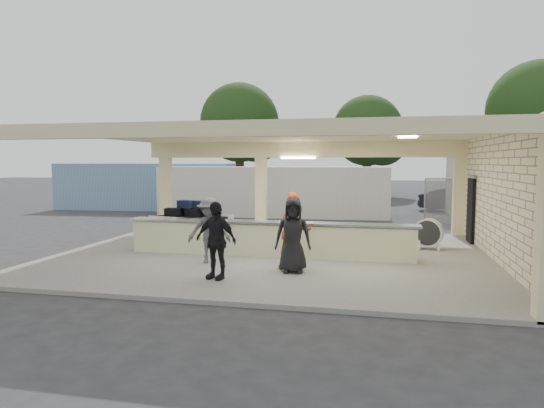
% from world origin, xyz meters
% --- Properties ---
extents(ground, '(120.00, 120.00, 0.00)m').
position_xyz_m(ground, '(0.00, 0.00, 0.00)').
color(ground, '#28282B').
rests_on(ground, ground).
extents(pavilion, '(12.01, 10.00, 3.55)m').
position_xyz_m(pavilion, '(0.21, 0.66, 1.35)').
color(pavilion, slate).
rests_on(pavilion, ground).
extents(baggage_counter, '(8.20, 0.58, 0.98)m').
position_xyz_m(baggage_counter, '(0.00, -0.50, 0.59)').
color(baggage_counter, beige).
rests_on(baggage_counter, pavilion).
extents(luggage_cart, '(2.64, 2.00, 1.37)m').
position_xyz_m(luggage_cart, '(-3.00, 1.25, 0.85)').
color(luggage_cart, white).
rests_on(luggage_cart, pavilion).
extents(drum_fan, '(0.89, 0.55, 0.94)m').
position_xyz_m(drum_fan, '(4.48, 1.54, 0.60)').
color(drum_fan, white).
rests_on(drum_fan, pavilion).
extents(baggage_handler, '(0.36, 0.63, 1.69)m').
position_xyz_m(baggage_handler, '(0.34, 1.18, 0.95)').
color(baggage_handler, '#F73B0D').
rests_on(baggage_handler, pavilion).
extents(passenger_a, '(0.92, 0.84, 1.80)m').
position_xyz_m(passenger_a, '(0.99, -1.90, 1.00)').
color(passenger_a, brown).
rests_on(passenger_a, pavilion).
extents(passenger_b, '(1.09, 0.61, 1.75)m').
position_xyz_m(passenger_b, '(-0.57, -3.32, 0.98)').
color(passenger_b, black).
rests_on(passenger_b, pavilion).
extents(passenger_c, '(1.17, 0.65, 1.71)m').
position_xyz_m(passenger_c, '(-1.30, -1.72, 0.96)').
color(passenger_c, '#4D4D52').
rests_on(passenger_c, pavilion).
extents(passenger_d, '(0.90, 0.46, 1.76)m').
position_xyz_m(passenger_d, '(1.02, -2.32, 0.98)').
color(passenger_d, black).
rests_on(passenger_d, pavilion).
extents(car_white_a, '(4.93, 2.63, 1.36)m').
position_xyz_m(car_white_a, '(9.58, 12.44, 0.68)').
color(car_white_a, white).
rests_on(car_white_a, ground).
extents(car_dark, '(4.08, 2.36, 1.28)m').
position_xyz_m(car_dark, '(7.14, 14.44, 0.64)').
color(car_dark, black).
rests_on(car_dark, ground).
extents(container_white, '(11.56, 2.87, 2.48)m').
position_xyz_m(container_white, '(-2.24, 10.27, 1.24)').
color(container_white, silver).
rests_on(container_white, ground).
extents(container_blue, '(10.27, 3.12, 2.63)m').
position_xyz_m(container_blue, '(-10.16, 12.06, 1.32)').
color(container_blue, '#799FC2').
rests_on(container_blue, ground).
extents(tree_left, '(6.60, 6.30, 9.00)m').
position_xyz_m(tree_left, '(-7.68, 24.16, 5.59)').
color(tree_left, '#382619').
rests_on(tree_left, ground).
extents(tree_mid, '(6.00, 5.60, 8.00)m').
position_xyz_m(tree_mid, '(2.32, 26.16, 4.96)').
color(tree_mid, '#382619').
rests_on(tree_mid, ground).
extents(tree_right, '(7.20, 7.00, 10.00)m').
position_xyz_m(tree_right, '(14.32, 25.16, 6.21)').
color(tree_right, '#382619').
rests_on(tree_right, ground).
extents(adjacent_building, '(6.00, 8.00, 3.20)m').
position_xyz_m(adjacent_building, '(9.50, 10.00, 1.60)').
color(adjacent_building, '#B8AF92').
rests_on(adjacent_building, ground).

